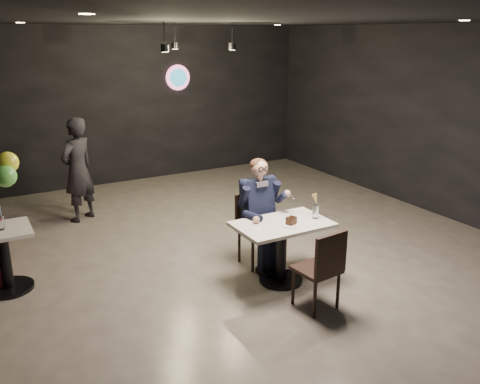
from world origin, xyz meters
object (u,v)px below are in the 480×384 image
chair_near (316,268)px  balloon_vase (0,223)px  seated_man (258,211)px  chair_far (257,231)px  main_table (281,252)px  passerby (78,170)px  sundae_glass (315,212)px  side_table (5,258)px

chair_near → balloon_vase: 3.55m
seated_man → balloon_vase: 2.99m
seated_man → chair_far: bearing=-153.4°
chair_far → balloon_vase: (-2.88, 0.83, 0.37)m
main_table → chair_near: chair_near is taller
chair_near → balloon_vase: (-2.88, 2.05, 0.37)m
chair_near → seated_man: size_ratio=0.64×
chair_near → balloon_vase: chair_near is taller
seated_man → balloon_vase: seated_man is taller
chair_near → seated_man: (0.00, 1.22, 0.26)m
chair_near → seated_man: bearing=84.2°
passerby → main_table: bearing=82.2°
seated_man → balloon_vase: size_ratio=9.19×
chair_near → balloon_vase: size_ratio=5.87×
main_table → sundae_glass: (0.43, -0.06, 0.46)m
chair_near → side_table: size_ratio=1.16×
seated_man → passerby: passerby is taller
sundae_glass → balloon_vase: sundae_glass is taller
chair_far → chair_near: (0.00, -1.22, 0.00)m
main_table → passerby: 3.71m
main_table → chair_far: (0.00, 0.55, 0.09)m
chair_far → passerby: passerby is taller
chair_far → seated_man: size_ratio=0.64×
main_table → chair_far: bearing=90.0°
main_table → chair_far: 0.56m
chair_far → seated_man: bearing=26.6°
main_table → balloon_vase: 3.22m
sundae_glass → passerby: passerby is taller
chair_near → passerby: passerby is taller
seated_man → sundae_glass: size_ratio=8.78×
balloon_vase → side_table: bearing=0.0°
seated_man → balloon_vase: (-2.88, 0.83, 0.11)m
passerby → sundae_glass: bearing=87.5°
chair_far → seated_man: seated_man is taller
sundae_glass → side_table: 3.63m
chair_far → side_table: (-2.88, 0.83, -0.06)m
side_table → passerby: 2.37m
side_table → passerby: passerby is taller
chair_near → chair_far: bearing=84.2°
sundae_glass → chair_near: bearing=-125.2°
chair_far → main_table: bearing=-90.0°
sundae_glass → passerby: bearing=120.9°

